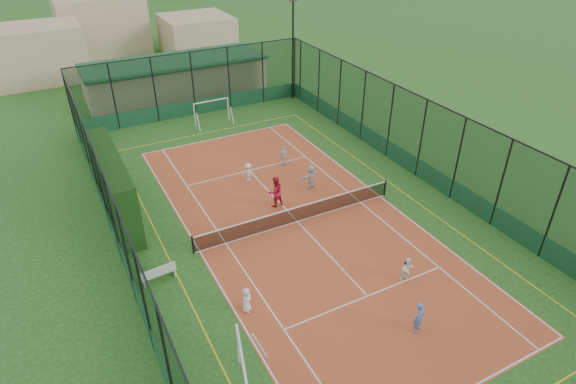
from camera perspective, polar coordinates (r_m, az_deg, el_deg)
name	(u,v)px	position (r m, az deg, el deg)	size (l,w,h in m)	color
ground	(297,222)	(25.89, 1.12, -3.54)	(300.00, 300.00, 0.00)	#1E4E1A
court_slab	(297,222)	(25.89, 1.12, -3.53)	(11.17, 23.97, 0.01)	#B04027
tennis_net	(298,214)	(25.59, 1.14, -2.57)	(11.67, 0.12, 1.06)	black
perimeter_fence	(298,182)	(24.54, 1.18, 1.24)	(18.12, 34.12, 5.00)	black
floodlight_ne	(293,50)	(41.31, 0.58, 16.44)	(0.60, 0.26, 8.25)	black
clubhouse	(176,78)	(43.88, -13.15, 13.07)	(15.20, 7.20, 3.15)	tan
hedge_left	(113,185)	(27.35, -19.98, 0.76)	(1.20, 7.99, 3.50)	black
white_bench	(158,273)	(22.72, -15.16, -9.21)	(1.63, 0.45, 0.92)	white
futsal_goal_near	(244,379)	(17.48, -5.28, -21.18)	(0.91, 3.12, 2.01)	white
futsal_goal_far	(212,112)	(37.61, -9.03, 9.32)	(2.81, 0.81, 1.81)	white
child_near_left	(246,300)	(20.55, -4.96, -12.60)	(0.58, 0.38, 1.19)	white
child_near_mid	(419,317)	(20.28, 15.30, -14.13)	(0.53, 0.35, 1.45)	#4B79D6
child_near_right	(407,269)	(22.49, 13.98, -8.88)	(0.61, 0.48, 1.26)	white
child_far_left	(248,172)	(29.33, -4.75, 2.33)	(0.79, 0.45, 1.22)	silver
child_far_right	(284,156)	(31.04, -0.53, 4.32)	(0.79, 0.33, 1.35)	silver
child_far_back	(311,177)	(28.51, 2.71, 1.81)	(1.39, 0.44, 1.50)	silver
coach	(275,192)	(26.73, -1.51, 0.03)	(0.88, 0.69, 1.82)	red
tennis_balls	(295,206)	(27.09, 0.88, -1.68)	(4.81, 1.34, 0.07)	#CCE033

